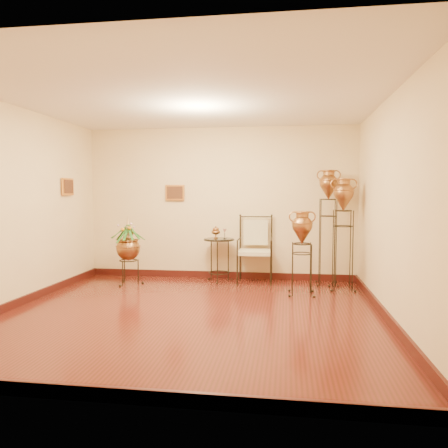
# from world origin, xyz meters

# --- Properties ---
(ground) EXTENTS (5.00, 5.00, 0.00)m
(ground) POSITION_xyz_m (0.00, 0.00, 0.00)
(ground) COLOR #571914
(ground) RESTS_ON ground
(room_shell) EXTENTS (5.02, 5.02, 2.81)m
(room_shell) POSITION_xyz_m (-0.01, 0.01, 1.73)
(room_shell) COLOR beige
(room_shell) RESTS_ON ground
(amphora_tall) EXTENTS (0.42, 0.42, 2.01)m
(amphora_tall) POSITION_xyz_m (1.94, 2.15, 1.03)
(amphora_tall) COLOR black
(amphora_tall) RESTS_ON ground
(amphora_mid) EXTENTS (0.50, 0.50, 1.85)m
(amphora_mid) POSITION_xyz_m (2.15, 1.78, 0.94)
(amphora_mid) COLOR black
(amphora_mid) RESTS_ON ground
(amphora_short) EXTENTS (0.53, 0.53, 1.34)m
(amphora_short) POSITION_xyz_m (1.47, 1.33, 0.67)
(amphora_short) COLOR black
(amphora_short) RESTS_ON ground
(planter_urn) EXTENTS (0.70, 0.70, 1.22)m
(planter_urn) POSITION_xyz_m (-1.50, 1.70, 0.68)
(planter_urn) COLOR black
(planter_urn) RESTS_ON ground
(armchair) EXTENTS (0.67, 0.63, 1.18)m
(armchair) POSITION_xyz_m (0.68, 2.15, 0.59)
(armchair) COLOR black
(armchair) RESTS_ON ground
(side_table) EXTENTS (0.64, 0.64, 0.98)m
(side_table) POSITION_xyz_m (0.03, 2.15, 0.41)
(side_table) COLOR black
(side_table) RESTS_ON ground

